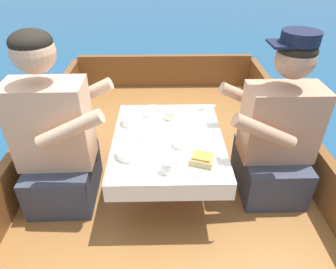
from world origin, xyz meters
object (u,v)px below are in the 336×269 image
person_port (56,140)px  tin_can (170,115)px  person_starboard (276,136)px  coffee_cup_port (167,167)px  sandwich (202,159)px  coffee_cup_starboard (181,141)px

person_port → tin_can: size_ratio=14.83×
person_port → person_starboard: person_port is taller
person_starboard → coffee_cup_port: size_ratio=10.98×
person_starboard → sandwich: bearing=26.1°
coffee_cup_starboard → tin_can: size_ratio=1.59×
person_starboard → tin_can: 0.64m
person_port → person_starboard: (1.23, 0.04, -0.02)m
coffee_cup_starboard → tin_can: 0.30m
coffee_cup_port → tin_can: coffee_cup_port is taller
person_starboard → sandwich: 0.50m
sandwich → coffee_cup_starboard: sandwich is taller
person_port → person_starboard: 1.23m
person_port → coffee_cup_port: bearing=-22.8°
sandwich → coffee_cup_port: bearing=-162.4°
tin_can → coffee_cup_starboard: bearing=-79.5°
coffee_cup_starboard → sandwich: bearing=-59.0°
person_starboard → coffee_cup_port: person_starboard is taller
person_port → coffee_cup_starboard: person_port is taller
tin_can → person_port: bearing=-156.7°
sandwich → person_starboard: bearing=26.5°
person_port → coffee_cup_port: 0.65m
person_port → tin_can: bearing=22.2°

